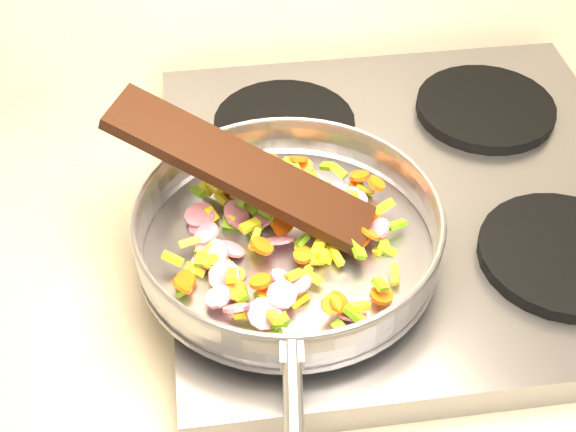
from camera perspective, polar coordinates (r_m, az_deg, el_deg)
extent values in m
cube|color=#939399|center=(1.02, 8.60, 1.10)|extent=(0.60, 0.60, 0.04)
cylinder|color=black|center=(0.88, 2.16, -4.55)|extent=(0.19, 0.19, 0.02)
cylinder|color=black|center=(0.96, 18.93, -2.60)|extent=(0.19, 0.19, 0.02)
cylinder|color=black|center=(1.08, -0.26, 6.51)|extent=(0.19, 0.19, 0.02)
cylinder|color=black|center=(1.15, 13.86, 7.47)|extent=(0.19, 0.19, 0.02)
cylinder|color=#9E9EA5|center=(0.90, 0.00, -2.32)|extent=(0.33, 0.33, 0.01)
torus|color=#9E9EA5|center=(0.88, 0.00, -0.98)|extent=(0.38, 0.38, 0.05)
torus|color=#9E9EA5|center=(0.86, 0.00, 0.19)|extent=(0.34, 0.34, 0.01)
cube|color=#9E9EA5|center=(0.75, 0.27, -9.80)|extent=(0.03, 0.03, 0.02)
cube|color=#66AA15|center=(0.81, 4.67, -6.97)|extent=(0.02, 0.02, 0.02)
cube|color=yellow|center=(0.92, 4.68, 1.37)|extent=(0.02, 0.02, 0.02)
cube|color=yellow|center=(0.94, -4.75, 1.21)|extent=(0.02, 0.02, 0.01)
cube|color=#66AA15|center=(0.98, 0.60, 3.34)|extent=(0.02, 0.02, 0.02)
cylinder|color=#C8134C|center=(0.90, 3.78, -1.17)|extent=(0.03, 0.03, 0.02)
cylinder|color=#E8580C|center=(0.92, 6.03, -0.36)|extent=(0.02, 0.02, 0.02)
cube|color=yellow|center=(0.96, 0.83, 2.90)|extent=(0.02, 0.02, 0.01)
cube|color=yellow|center=(0.96, 1.01, 1.88)|extent=(0.03, 0.02, 0.02)
cylinder|color=#E8580C|center=(0.96, -4.16, 2.04)|extent=(0.04, 0.04, 0.02)
cube|color=yellow|center=(0.88, -2.39, -1.66)|extent=(0.02, 0.03, 0.01)
cube|color=yellow|center=(0.89, -2.73, -0.68)|extent=(0.03, 0.02, 0.01)
cube|color=#66AA15|center=(0.85, -7.49, -5.22)|extent=(0.01, 0.02, 0.02)
cylinder|color=#C8134C|center=(0.95, 2.00, 1.59)|extent=(0.04, 0.04, 0.02)
cylinder|color=#E8580C|center=(0.86, -7.30, -4.57)|extent=(0.03, 0.03, 0.02)
cylinder|color=#C8134C|center=(0.83, -5.02, -5.75)|extent=(0.04, 0.04, 0.02)
cube|color=yellow|center=(0.84, 0.46, -4.22)|extent=(0.02, 0.02, 0.01)
cube|color=#66AA15|center=(0.94, -4.51, 2.24)|extent=(0.02, 0.02, 0.01)
cube|color=yellow|center=(0.81, 5.10, -6.44)|extent=(0.02, 0.02, 0.01)
cylinder|color=#E8580C|center=(0.91, -0.36, -0.80)|extent=(0.03, 0.03, 0.03)
cube|color=#66AA15|center=(0.83, -1.87, -5.78)|extent=(0.02, 0.02, 0.01)
cylinder|color=#C8134C|center=(0.92, -6.26, -0.64)|extent=(0.04, 0.04, 0.02)
cube|color=#66AA15|center=(0.94, -6.42, 1.76)|extent=(0.02, 0.02, 0.01)
cylinder|color=#C8134C|center=(0.86, -0.50, -4.38)|extent=(0.03, 0.03, 0.02)
cube|color=#66AA15|center=(0.86, 5.01, -2.38)|extent=(0.02, 0.03, 0.01)
cylinder|color=#E8580C|center=(0.98, 1.25, 3.51)|extent=(0.03, 0.03, 0.02)
cylinder|color=#C8134C|center=(0.93, 3.07, 0.73)|extent=(0.05, 0.05, 0.02)
cube|color=yellow|center=(0.87, 3.51, -2.96)|extent=(0.01, 0.02, 0.01)
cube|color=yellow|center=(0.84, -4.01, -4.17)|extent=(0.02, 0.03, 0.01)
cylinder|color=#C8134C|center=(0.92, 4.58, 0.64)|extent=(0.05, 0.05, 0.01)
cube|color=yellow|center=(0.87, 2.20, -2.17)|extent=(0.02, 0.03, 0.02)
cube|color=#66AA15|center=(0.90, 2.97, -1.03)|extent=(0.02, 0.02, 0.01)
cube|color=#66AA15|center=(0.94, -1.56, 1.01)|extent=(0.02, 0.02, 0.01)
cylinder|color=#C8134C|center=(0.90, 4.74, -1.25)|extent=(0.04, 0.05, 0.01)
cylinder|color=#C8134C|center=(0.93, -1.58, 0.91)|extent=(0.03, 0.03, 0.02)
cube|color=yellow|center=(0.87, 2.06, -3.14)|extent=(0.02, 0.01, 0.02)
cube|color=yellow|center=(0.94, -2.96, 1.82)|extent=(0.02, 0.03, 0.02)
cube|color=yellow|center=(0.95, 0.17, 3.09)|extent=(0.03, 0.02, 0.01)
cube|color=yellow|center=(0.87, 2.35, -2.49)|extent=(0.01, 0.02, 0.02)
cylinder|color=#E8580C|center=(0.97, -1.24, 3.92)|extent=(0.03, 0.03, 0.01)
cylinder|color=#E8580C|center=(0.84, -7.53, -4.93)|extent=(0.02, 0.03, 0.03)
cube|color=yellow|center=(0.92, -3.98, 0.03)|extent=(0.02, 0.02, 0.02)
cube|color=#66AA15|center=(0.96, 5.43, 1.89)|extent=(0.02, 0.02, 0.02)
cube|color=yellow|center=(0.85, 1.24, -4.22)|extent=(0.02, 0.02, 0.01)
cylinder|color=#C8134C|center=(0.96, 4.30, 1.95)|extent=(0.04, 0.03, 0.03)
cube|color=yellow|center=(0.89, 6.61, -2.25)|extent=(0.02, 0.02, 0.01)
cylinder|color=#C8134C|center=(0.88, -6.04, -3.18)|extent=(0.03, 0.03, 0.01)
cube|color=yellow|center=(0.84, 0.81, -6.00)|extent=(0.02, 0.02, 0.02)
cylinder|color=#C8134C|center=(0.88, -4.08, -2.36)|extent=(0.04, 0.04, 0.02)
cylinder|color=#C8134C|center=(0.95, -4.72, 2.50)|extent=(0.04, 0.04, 0.01)
cylinder|color=#C8134C|center=(0.90, 6.45, -0.91)|extent=(0.03, 0.04, 0.02)
cylinder|color=#E8580C|center=(0.97, -2.36, 3.83)|extent=(0.03, 0.03, 0.02)
cube|color=yellow|center=(0.87, -5.63, -2.41)|extent=(0.03, 0.02, 0.02)
cylinder|color=#C8134C|center=(0.89, -5.82, -1.24)|extent=(0.04, 0.04, 0.02)
cylinder|color=#E8580C|center=(0.89, 5.17, -1.54)|extent=(0.03, 0.02, 0.02)
cylinder|color=#C8134C|center=(0.95, 4.97, 1.22)|extent=(0.03, 0.03, 0.02)
cube|color=yellow|center=(0.85, 1.75, -4.31)|extent=(0.02, 0.02, 0.02)
cube|color=#66AA15|center=(0.83, 6.57, -4.86)|extent=(0.02, 0.02, 0.01)
cylinder|color=#C8134C|center=(0.81, -3.68, -6.54)|extent=(0.04, 0.03, 0.03)
cylinder|color=#E8580C|center=(0.88, 5.87, -1.25)|extent=(0.03, 0.03, 0.02)
cube|color=#66AA15|center=(0.93, -2.65, 0.51)|extent=(0.02, 0.03, 0.01)
cylinder|color=#E8580C|center=(0.96, 5.10, 2.87)|extent=(0.03, 0.03, 0.02)
cylinder|color=#E8580C|center=(0.86, -3.65, -4.20)|extent=(0.03, 0.03, 0.01)
cube|color=#66AA15|center=(0.91, -2.36, -0.93)|extent=(0.02, 0.01, 0.01)
cube|color=yellow|center=(0.87, -6.64, -3.80)|extent=(0.02, 0.02, 0.02)
cylinder|color=#E8580C|center=(0.92, 4.33, 1.20)|extent=(0.03, 0.03, 0.02)
cylinder|color=#C8134C|center=(0.95, 0.70, 2.30)|extent=(0.03, 0.03, 0.01)
cube|color=#66AA15|center=(0.97, 1.56, 2.59)|extent=(0.02, 0.02, 0.02)
cube|color=yellow|center=(0.86, -5.22, -3.60)|extent=(0.03, 0.02, 0.01)
cube|color=#66AA15|center=(0.97, 0.09, 3.60)|extent=(0.03, 0.03, 0.01)
cylinder|color=#C8134C|center=(0.85, -4.56, -4.25)|extent=(0.05, 0.04, 0.03)
cube|color=yellow|center=(0.94, -5.29, 2.06)|extent=(0.02, 0.03, 0.01)
cylinder|color=#C8134C|center=(0.90, 2.55, -0.85)|extent=(0.03, 0.04, 0.03)
cube|color=#66AA15|center=(0.97, -3.52, 2.69)|extent=(0.02, 0.02, 0.01)
cylinder|color=#C8134C|center=(0.81, -1.70, -6.97)|extent=(0.04, 0.04, 0.02)
cube|color=#66AA15|center=(0.86, -5.86, -3.18)|extent=(0.03, 0.02, 0.01)
cylinder|color=#C8134C|center=(0.92, -6.29, 0.08)|extent=(0.05, 0.05, 0.01)
cylinder|color=#C8134C|center=(0.84, 0.70, -4.93)|extent=(0.04, 0.04, 0.02)
cube|color=yellow|center=(0.92, -0.68, -0.37)|extent=(0.02, 0.02, 0.01)
cube|color=#66AA15|center=(0.80, -0.68, -7.56)|extent=(0.02, 0.01, 0.02)
cylinder|color=#E8580C|center=(0.97, 0.71, 4.07)|extent=(0.03, 0.03, 0.02)
cylinder|color=#E8580C|center=(0.97, -3.06, 3.78)|extent=(0.03, 0.03, 0.01)
cube|color=#66AA15|center=(0.92, -4.00, -0.54)|extent=(0.03, 0.02, 0.02)
cube|color=#66AA15|center=(0.96, 3.71, 3.15)|extent=(0.02, 0.02, 0.01)
cube|color=#66AA15|center=(0.84, -3.31, -5.61)|extent=(0.02, 0.03, 0.02)
cylinder|color=#C8134C|center=(0.91, 2.72, 0.03)|extent=(0.04, 0.03, 0.03)
cube|color=yellow|center=(0.82, -2.45, -7.13)|extent=(0.02, 0.01, 0.02)
cube|color=#66AA15|center=(0.89, 7.01, -2.41)|extent=(0.03, 0.02, 0.02)
cylinder|color=#E8580C|center=(0.95, 5.58, 1.80)|extent=(0.03, 0.02, 0.02)
cylinder|color=#C8134C|center=(0.89, -0.70, -1.73)|extent=(0.04, 0.03, 0.02)
cube|color=yellow|center=(0.86, 7.59, -4.14)|extent=(0.01, 0.03, 0.01)
cylinder|color=#C8134C|center=(0.82, -0.43, -5.62)|extent=(0.04, 0.04, 0.02)
cylinder|color=#E8580C|center=(0.94, 6.32, 2.32)|extent=(0.03, 0.03, 0.02)
cube|color=#66AA15|center=(0.81, -1.10, -8.46)|extent=(0.02, 0.02, 0.02)
cube|color=yellow|center=(0.82, -3.16, -6.92)|extent=(0.02, 0.01, 0.01)
cube|color=#66AA15|center=(0.91, 7.74, -0.63)|extent=(0.02, 0.02, 0.01)
cube|color=yellow|center=(0.88, -4.82, -3.11)|extent=(0.02, 0.02, 0.01)
cylinder|color=#E8580C|center=(0.91, 2.25, 0.57)|extent=(0.03, 0.03, 0.01)
cube|color=#66AA15|center=(0.88, -5.96, -2.55)|extent=(0.02, 0.02, 0.01)
cylinder|color=#E8580C|center=(0.93, 2.58, 1.76)|extent=(0.03, 0.03, 0.01)
cube|color=yellow|center=(0.88, 2.91, -2.78)|extent=(0.02, 0.02, 0.02)
cube|color=#66AA15|center=(0.88, 3.45, -1.71)|extent=(0.02, 0.02, 0.01)
cube|color=#66AA15|center=(0.91, 2.30, -1.07)|extent=(0.03, 0.02, 0.02)
cube|color=yellow|center=(0.86, -8.21, -3.01)|extent=(0.02, 0.02, 0.02)
cylinder|color=#E8580C|center=(0.82, 3.60, -6.18)|extent=(0.03, 0.04, 0.02)
cube|color=#66AA15|center=(0.80, -0.57, -7.47)|extent=(0.02, 0.02, 0.01)
cylinder|color=#E8580C|center=(0.96, 4.90, 2.13)|extent=(0.03, 0.03, 0.01)
cylinder|color=#C8134C|center=(0.92, -1.80, -0.15)|extent=(0.03, 0.04, 0.02)
cube|color=#66AA15|center=(0.81, 3.74, -7.93)|extent=(0.02, 0.02, 0.01)
cube|color=yellow|center=(0.88, 1.29, -2.49)|extent=(0.03, 0.03, 0.01)
cylinder|color=#E8580C|center=(0.95, 2.58, 1.95)|extent=(0.03, 0.03, 0.01)
cylinder|color=#E8580C|center=(0.87, -1.88, -2.13)|extent=(0.03, 0.03, 0.02)
cylinder|color=#E8580C|center=(0.84, -1.53, -5.44)|extent=(0.03, 0.03, 0.02)
cylinder|color=#E8580C|center=(0.87, 1.07, -2.82)|extent=(0.03, 0.03, 0.01)
cylinder|color=#C8134C|center=(0.87, -5.18, -2.70)|extent=(0.03, 0.04, 0.03)
cube|color=yellow|center=(0.96, -5.79, 2.00)|extent=(0.02, 0.02, 0.02)
cylinder|color=#E8580C|center=(0.81, 3.11, -6.30)|extent=(0.03, 0.03, 0.02)
cylinder|color=#C8134C|center=(0.94, -1.57, 1.42)|extent=(0.04, 0.03, 0.02)
cube|color=yellow|center=(0.92, 4.44, -0.21)|extent=(0.02, 0.02, 0.02)
cylinder|color=#E8580C|center=(0.92, -0.68, 0.62)|extent=(0.03, 0.02, 0.03)
cylinder|color=#C8134C|center=(0.93, 3.85, 1.51)|extent=(0.04, 0.05, 0.03)
cube|color=#66AA15|center=(0.93, -3.42, 0.96)|extent=(0.02, 0.02, 0.01)
cube|color=yellow|center=(0.86, 2.55, -2.80)|extent=(0.01, 0.02, 0.01)
cylinder|color=#C8134C|center=(0.82, 4.58, -7.00)|extent=(0.05, 0.04, 0.02)
cube|color=yellow|center=(0.98, -1.94, 3.65)|extent=(0.03, 0.02, 0.01)
cylinder|color=#C8134C|center=(0.88, -5.90, -1.82)|extent=(0.03, 0.03, 0.02)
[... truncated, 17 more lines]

